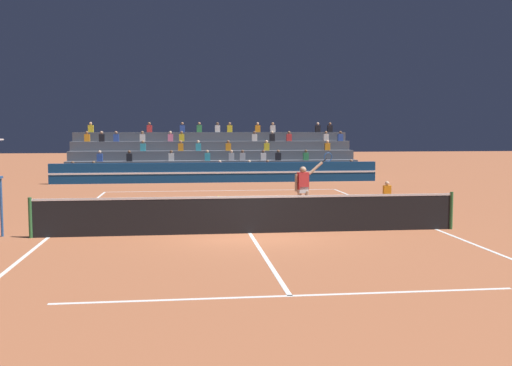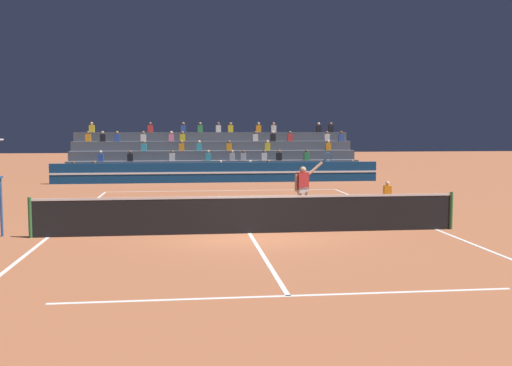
# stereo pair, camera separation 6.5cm
# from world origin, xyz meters

# --- Properties ---
(ground_plane) EXTENTS (120.00, 120.00, 0.00)m
(ground_plane) POSITION_xyz_m (0.00, 0.00, 0.00)
(ground_plane) COLOR #AD603D
(court_lines) EXTENTS (11.10, 23.90, 0.01)m
(court_lines) POSITION_xyz_m (0.00, 0.00, 0.00)
(court_lines) COLOR white
(court_lines) RESTS_ON ground
(tennis_net) EXTENTS (12.00, 0.10, 1.10)m
(tennis_net) POSITION_xyz_m (0.00, 0.00, 0.54)
(tennis_net) COLOR #2D6B38
(tennis_net) RESTS_ON ground
(sponsor_banner_wall) EXTENTS (18.00, 0.26, 1.10)m
(sponsor_banner_wall) POSITION_xyz_m (0.00, 16.40, 0.55)
(sponsor_banner_wall) COLOR navy
(sponsor_banner_wall) RESTS_ON ground
(bleacher_stand) EXTENTS (17.07, 4.75, 3.38)m
(bleacher_stand) POSITION_xyz_m (0.00, 20.20, 1.02)
(bleacher_stand) COLOR #4C515B
(bleacher_stand) RESTS_ON ground
(ball_kid_courtside) EXTENTS (0.30, 0.36, 0.84)m
(ball_kid_courtside) POSITION_xyz_m (6.32, 6.63, 0.33)
(ball_kid_courtside) COLOR black
(ball_kid_courtside) RESTS_ON ground
(tennis_player) EXTENTS (1.38, 0.40, 2.22)m
(tennis_player) POSITION_xyz_m (2.09, 2.66, 0.98)
(tennis_player) COLOR tan
(tennis_player) RESTS_ON ground
(tennis_ball) EXTENTS (0.07, 0.07, 0.07)m
(tennis_ball) POSITION_xyz_m (-0.34, 9.13, 0.03)
(tennis_ball) COLOR #C6DB33
(tennis_ball) RESTS_ON ground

